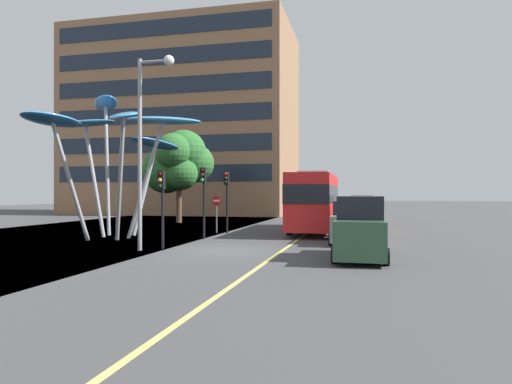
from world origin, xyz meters
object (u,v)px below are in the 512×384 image
(red_bus, at_px, (315,199))
(car_parked_far, at_px, (367,215))
(leaf_sculpture, at_px, (116,128))
(street_lamp, at_px, (147,128))
(traffic_light_kerb_near, at_px, (162,192))
(no_entry_sign, at_px, (217,208))
(car_parked_mid, at_px, (352,223))
(car_side_street, at_px, (362,211))
(traffic_light_island_mid, at_px, (227,189))
(car_parked_near, at_px, (360,230))
(traffic_light_kerb_far, at_px, (203,187))

(red_bus, distance_m, car_parked_far, 3.58)
(leaf_sculpture, height_order, street_lamp, leaf_sculpture)
(street_lamp, bearing_deg, traffic_light_kerb_near, 64.36)
(traffic_light_kerb_near, height_order, no_entry_sign, traffic_light_kerb_near)
(car_parked_far, relative_size, street_lamp, 0.47)
(traffic_light_kerb_near, height_order, car_parked_mid, traffic_light_kerb_near)
(no_entry_sign, bearing_deg, red_bus, 22.69)
(traffic_light_kerb_near, xyz_separation_m, car_side_street, (8.39, 17.88, -1.42))
(car_parked_far, bearing_deg, car_side_street, 93.46)
(red_bus, height_order, traffic_light_island_mid, red_bus)
(no_entry_sign, bearing_deg, car_parked_near, -46.94)
(car_parked_mid, height_order, car_side_street, car_side_street)
(traffic_light_kerb_near, bearing_deg, car_parked_far, 53.86)
(red_bus, height_order, car_parked_near, red_bus)
(red_bus, height_order, car_side_street, red_bus)
(leaf_sculpture, bearing_deg, car_parked_far, 31.45)
(no_entry_sign, bearing_deg, leaf_sculpture, -133.78)
(leaf_sculpture, xyz_separation_m, street_lamp, (4.13, -4.60, -0.76))
(leaf_sculpture, height_order, car_parked_far, leaf_sculpture)
(car_side_street, height_order, street_lamp, street_lamp)
(car_parked_far, bearing_deg, red_bus, -158.75)
(red_bus, bearing_deg, traffic_light_island_mid, -150.98)
(traffic_light_island_mid, xyz_separation_m, car_parked_far, (8.22, 4.03, -1.69))
(leaf_sculpture, distance_m, traffic_light_kerb_far, 5.79)
(no_entry_sign, bearing_deg, street_lamp, -90.69)
(traffic_light_island_mid, xyz_separation_m, car_parked_mid, (7.48, -3.41, -1.73))
(traffic_light_island_mid, xyz_separation_m, car_parked_near, (7.97, -8.97, -1.62))
(car_parked_far, distance_m, no_entry_sign, 9.71)
(car_side_street, xyz_separation_m, street_lamp, (-8.73, -18.58, 4.14))
(traffic_light_kerb_near, xyz_separation_m, street_lamp, (-0.34, -0.70, 2.72))
(red_bus, xyz_separation_m, traffic_light_kerb_far, (-5.25, -6.27, 0.68))
(car_parked_far, height_order, street_lamp, street_lamp)
(car_parked_near, bearing_deg, leaf_sculpture, 159.25)
(car_parked_far, xyz_separation_m, car_side_street, (-0.36, 5.90, 0.04))
(traffic_light_kerb_far, distance_m, car_parked_near, 9.99)
(traffic_light_kerb_near, height_order, traffic_light_island_mid, traffic_light_island_mid)
(traffic_light_kerb_far, xyz_separation_m, car_parked_far, (8.44, 7.51, -1.73))
(car_parked_near, distance_m, no_entry_sign, 12.78)
(traffic_light_island_mid, relative_size, car_parked_near, 0.82)
(traffic_light_kerb_far, relative_size, car_side_street, 0.94)
(car_side_street, bearing_deg, no_entry_sign, -132.05)
(leaf_sculpture, xyz_separation_m, traffic_light_kerb_far, (4.78, 0.57, -3.21))
(car_parked_mid, bearing_deg, car_side_street, 88.35)
(car_parked_mid, xyz_separation_m, no_entry_sign, (-8.24, 3.78, 0.54))
(traffic_light_kerb_near, xyz_separation_m, traffic_light_kerb_far, (0.31, 4.47, 0.26))
(car_parked_far, xyz_separation_m, no_entry_sign, (-8.98, -3.66, 0.50))
(car_parked_mid, height_order, street_lamp, street_lamp)
(red_bus, xyz_separation_m, car_parked_near, (2.94, -11.75, -0.98))
(red_bus, relative_size, car_parked_mid, 2.45)
(leaf_sculpture, xyz_separation_m, car_parked_mid, (12.48, 0.65, -4.98))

